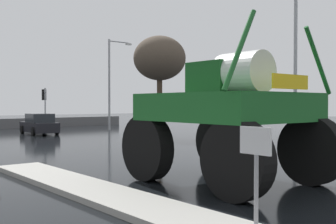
{
  "coord_description": "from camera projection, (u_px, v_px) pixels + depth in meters",
  "views": [
    {
      "loc": [
        -9.04,
        -2.6,
        2.26
      ],
      "look_at": [
        -0.48,
        7.79,
        1.98
      ],
      "focal_mm": 44.68,
      "sensor_mm": 36.0,
      "label": 1
    }
  ],
  "objects": [
    {
      "name": "ground_plane",
      "position": [
        50.0,
        147.0,
        21.69
      ],
      "size": [
        120.0,
        120.0,
        0.0
      ],
      "primitive_type": "plane",
      "color": "black"
    },
    {
      "name": "lane_arrow_sign",
      "position": [
        256.0,
        161.0,
        6.58
      ],
      "size": [
        0.07,
        0.6,
        1.74
      ],
      "color": "#99999E",
      "rests_on": "median_island"
    },
    {
      "name": "streetlight_far_right",
      "position": [
        111.0,
        79.0,
        35.72
      ],
      "size": [
        2.32,
        0.24,
        7.75
      ],
      "color": "#A8AAAF",
      "rests_on": "ground"
    },
    {
      "name": "streetlight_near_right",
      "position": [
        297.0,
        45.0,
        20.62
      ],
      "size": [
        1.6,
        0.24,
        9.43
      ],
      "color": "#A8AAAF",
      "rests_on": "ground"
    },
    {
      "name": "sedan_ahead",
      "position": [
        39.0,
        124.0,
        30.8
      ],
      "size": [
        2.13,
        4.22,
        1.52
      ],
      "rotation": [
        0.0,
        0.0,
        1.49
      ],
      "color": "black",
      "rests_on": "ground"
    },
    {
      "name": "traffic_signal_near_right",
      "position": [
        213.0,
        99.0,
        20.27
      ],
      "size": [
        0.24,
        0.54,
        3.4
      ],
      "color": "#A8AAAF",
      "rests_on": "ground"
    },
    {
      "name": "oversize_sprayer",
      "position": [
        227.0,
        116.0,
        11.85
      ],
      "size": [
        4.43,
        5.37,
        4.43
      ],
      "rotation": [
        0.0,
        0.0,
        1.57
      ],
      "color": "black",
      "rests_on": "ground"
    },
    {
      "name": "traffic_signal_far_left",
      "position": [
        44.0,
        100.0,
        32.43
      ],
      "size": [
        0.24,
        0.55,
        3.46
      ],
      "color": "#A8AAAF",
      "rests_on": "ground"
    },
    {
      "name": "median_island",
      "position": [
        103.0,
        194.0,
        10.08
      ],
      "size": [
        1.46,
        11.51,
        0.15
      ],
      "primitive_type": "cube",
      "color": "#9E9B93",
      "rests_on": "ground"
    },
    {
      "name": "bare_tree_right",
      "position": [
        160.0,
        59.0,
        29.23
      ],
      "size": [
        3.67,
        3.67,
        7.0
      ],
      "color": "#473828",
      "rests_on": "ground"
    }
  ]
}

